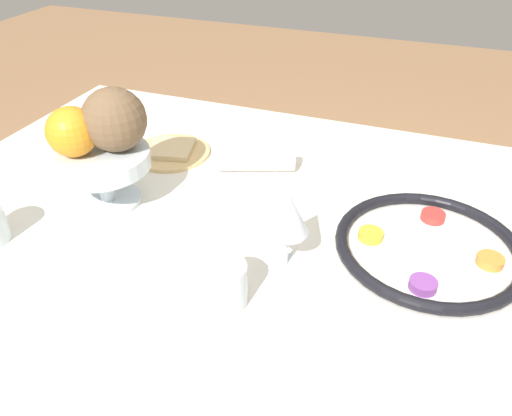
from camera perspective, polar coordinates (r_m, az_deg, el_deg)
The scene contains 11 objects.
dining_table at distance 1.17m, azimuth 1.06°, elevation -16.27°, with size 1.38×0.92×0.75m.
seder_plate at distance 0.87m, azimuth 19.08°, elevation -4.37°, with size 0.30×0.30×0.03m.
wine_glass at distance 0.75m, azimuth 3.58°, elevation -0.72°, with size 0.07×0.07×0.14m.
fruit_stand at distance 0.96m, azimuth -17.19°, elevation 4.67°, with size 0.18×0.18×0.11m.
orange_fruit at distance 0.93m, azimuth -20.29°, elevation 8.17°, with size 0.09×0.09×0.09m.
coconut at distance 0.92m, azimuth -15.89°, elevation 9.69°, with size 0.11×0.11×0.11m.
bread_plate at distance 1.13m, azimuth -9.72°, elevation 6.42°, with size 0.17×0.17×0.02m.
napkin_roll at distance 1.05m, azimuth 0.04°, elevation 5.53°, with size 0.17×0.10×0.05m.
cup_near at distance 0.73m, azimuth -3.69°, elevation -8.70°, with size 0.07×0.07×0.07m.
fork_left at distance 0.69m, azimuth 19.23°, elevation -18.67°, with size 0.10×0.17×0.01m.
fork_right at distance 0.68m, azimuth 16.63°, elevation -18.21°, with size 0.10×0.17×0.01m.
Camera 1 is at (-0.24, 0.70, 1.28)m, focal length 35.00 mm.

